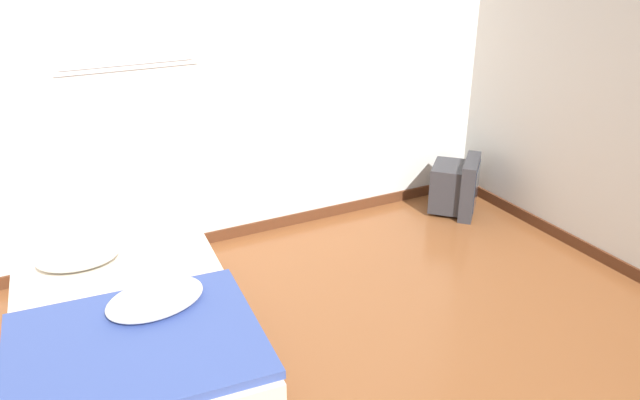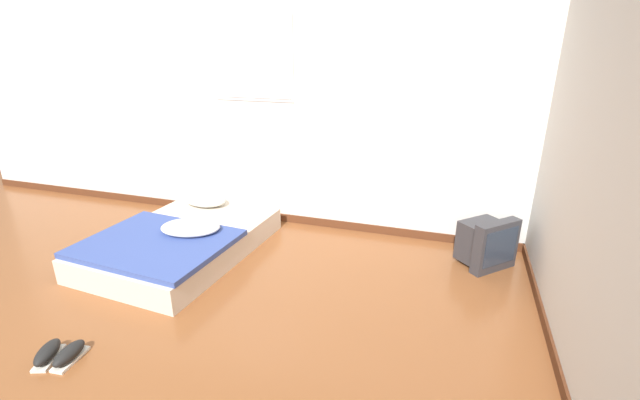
# 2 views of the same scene
# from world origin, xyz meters

# --- Properties ---
(wall_back) EXTENTS (8.28, 0.08, 2.60)m
(wall_back) POSITION_xyz_m (0.00, 2.50, 1.29)
(wall_back) COLOR silver
(wall_back) RESTS_ON ground_plane
(mattress_bed) EXTENTS (1.41, 1.91, 0.38)m
(mattress_bed) POSITION_xyz_m (-0.34, 1.40, 0.15)
(mattress_bed) COLOR beige
(mattress_bed) RESTS_ON ground_plane
(crt_tv) EXTENTS (0.56, 0.56, 0.48)m
(crt_tv) POSITION_xyz_m (2.54, 2.07, 0.23)
(crt_tv) COLOR #333338
(crt_tv) RESTS_ON ground_plane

